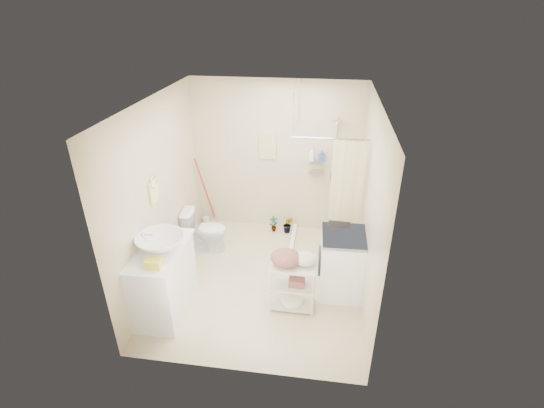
{
  "coord_description": "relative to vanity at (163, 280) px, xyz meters",
  "views": [
    {
      "loc": [
        0.79,
        -4.54,
        3.67
      ],
      "look_at": [
        0.11,
        0.25,
        1.14
      ],
      "focal_mm": 26.0,
      "sensor_mm": 36.0,
      "label": 1
    }
  ],
  "objects": [
    {
      "name": "ceiling",
      "position": [
        1.16,
        0.75,
        2.13
      ],
      "size": [
        2.8,
        3.2,
        0.04
      ],
      "primitive_type": "cube",
      "color": "silver",
      "rests_on": "ground"
    },
    {
      "name": "shower",
      "position": [
        2.01,
        1.8,
        0.58
      ],
      "size": [
        1.1,
        1.1,
        2.1
      ],
      "primitive_type": null,
      "color": "white",
      "rests_on": "ground"
    },
    {
      "name": "floor",
      "position": [
        1.16,
        0.75,
        -0.47
      ],
      "size": [
        3.2,
        3.2,
        0.0
      ],
      "primitive_type": "plane",
      "color": "beige",
      "rests_on": "ground"
    },
    {
      "name": "laundry_rack",
      "position": [
        1.65,
        0.28,
        -0.07
      ],
      "size": [
        0.59,
        0.35,
        0.8
      ],
      "primitive_type": null,
      "rotation": [
        0.0,
        0.0,
        -0.02
      ],
      "color": "beige",
      "rests_on": "ground"
    },
    {
      "name": "washing_machine",
      "position": [
        2.3,
        0.69,
        -0.01
      ],
      "size": [
        0.65,
        0.67,
        0.91
      ],
      "primitive_type": "cube",
      "rotation": [
        0.0,
        0.0,
        0.03
      ],
      "color": "white",
      "rests_on": "ground"
    },
    {
      "name": "shampoo_bottle_a",
      "position": [
        1.74,
        2.26,
        0.96
      ],
      "size": [
        0.11,
        0.11,
        0.23
      ],
      "primitive_type": "imported",
      "rotation": [
        0.0,
        0.0,
        0.25
      ],
      "color": "white",
      "rests_on": "shower"
    },
    {
      "name": "wall_right",
      "position": [
        2.56,
        0.75,
        0.83
      ],
      "size": [
        0.04,
        3.2,
        2.6
      ],
      "primitive_type": "cube",
      "color": "beige",
      "rests_on": "ground"
    },
    {
      "name": "counter_basket",
      "position": [
        0.09,
        -0.34,
        0.52
      ],
      "size": [
        0.19,
        0.15,
        0.1
      ],
      "primitive_type": "cube",
      "rotation": [
        0.0,
        0.0,
        0.05
      ],
      "color": "gold",
      "rests_on": "vanity"
    },
    {
      "name": "floor_basket",
      "position": [
        0.14,
        -0.27,
        -0.39
      ],
      "size": [
        0.34,
        0.3,
        0.15
      ],
      "primitive_type": "cube",
      "rotation": [
        0.0,
        0.0,
        -0.41
      ],
      "color": "yellow",
      "rests_on": "ground"
    },
    {
      "name": "sink",
      "position": [
        0.05,
        -0.01,
        0.57
      ],
      "size": [
        0.75,
        0.75,
        0.2
      ],
      "primitive_type": "imported",
      "rotation": [
        0.0,
        0.0,
        0.33
      ],
      "color": "silver",
      "rests_on": "vanity"
    },
    {
      "name": "tp_holder",
      "position": [
        -0.2,
        0.8,
        0.25
      ],
      "size": [
        0.08,
        0.12,
        0.14
      ],
      "primitive_type": null,
      "color": "white",
      "rests_on": "wall_left"
    },
    {
      "name": "ironing_board",
      "position": [
        2.18,
        0.74,
        0.06
      ],
      "size": [
        0.31,
        0.15,
        1.05
      ],
      "primitive_type": null,
      "rotation": [
        0.0,
        0.0,
        0.21
      ],
      "color": "black",
      "rests_on": "ground"
    },
    {
      "name": "shampoo_bottle_b",
      "position": [
        1.9,
        2.26,
        0.95
      ],
      "size": [
        0.11,
        0.11,
        0.19
      ],
      "primitive_type": "imported",
      "rotation": [
        0.0,
        0.0,
        0.41
      ],
      "color": "#344E92",
      "rests_on": "shower"
    },
    {
      "name": "potted_plant_b",
      "position": [
        1.4,
        2.13,
        -0.31
      ],
      "size": [
        0.2,
        0.17,
        0.32
      ],
      "primitive_type": "imported",
      "rotation": [
        0.0,
        0.0,
        -0.17
      ],
      "color": "brown",
      "rests_on": "ground"
    },
    {
      "name": "wall_front",
      "position": [
        1.16,
        -0.85,
        0.83
      ],
      "size": [
        2.8,
        0.04,
        2.6
      ],
      "primitive_type": "cube",
      "color": "beige",
      "rests_on": "ground"
    },
    {
      "name": "mop",
      "position": [
        -0.13,
        2.24,
        0.19
      ],
      "size": [
        0.13,
        0.13,
        1.31
      ],
      "primitive_type": null,
      "rotation": [
        0.0,
        0.0,
        -0.07
      ],
      "color": "#AE2D20",
      "rests_on": "ground"
    },
    {
      "name": "vanity",
      "position": [
        0.0,
        0.0,
        0.0
      ],
      "size": [
        0.62,
        1.08,
        0.94
      ],
      "primitive_type": "cube",
      "rotation": [
        0.0,
        0.0,
        0.02
      ],
      "color": "silver",
      "rests_on": "ground"
    },
    {
      "name": "toilet",
      "position": [
        0.12,
        1.45,
        -0.11
      ],
      "size": [
        0.72,
        0.44,
        0.71
      ],
      "primitive_type": "imported",
      "rotation": [
        0.0,
        0.0,
        1.63
      ],
      "color": "silver",
      "rests_on": "ground"
    },
    {
      "name": "wall_back",
      "position": [
        1.16,
        2.35,
        0.83
      ],
      "size": [
        2.8,
        0.04,
        2.6
      ],
      "primitive_type": "cube",
      "color": "beige",
      "rests_on": "ground"
    },
    {
      "name": "potted_plant_a",
      "position": [
        1.14,
        2.14,
        -0.32
      ],
      "size": [
        0.18,
        0.16,
        0.29
      ],
      "primitive_type": "imported",
      "rotation": [
        0.0,
        0.0,
        0.46
      ],
      "color": "brown",
      "rests_on": "ground"
    },
    {
      "name": "wall_left",
      "position": [
        -0.24,
        0.75,
        0.83
      ],
      "size": [
        0.04,
        3.2,
        2.6
      ],
      "primitive_type": "cube",
      "color": "beige",
      "rests_on": "ground"
    },
    {
      "name": "towel_ring",
      "position": [
        -0.22,
        0.55,
        1.0
      ],
      "size": [
        0.04,
        0.22,
        0.34
      ],
      "primitive_type": null,
      "color": "#F9EF97",
      "rests_on": "wall_left"
    },
    {
      "name": "hanging_towel",
      "position": [
        1.01,
        2.33,
        1.03
      ],
      "size": [
        0.28,
        0.03,
        0.42
      ],
      "primitive_type": "cube",
      "color": "beige",
      "rests_on": "wall_back"
    }
  ]
}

